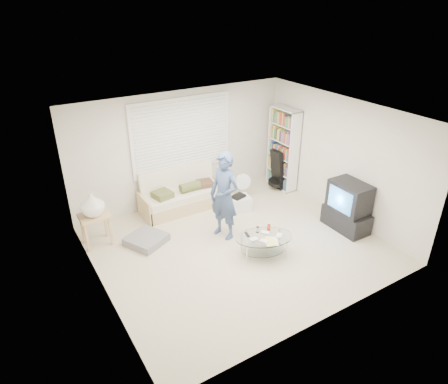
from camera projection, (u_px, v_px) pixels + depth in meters
ground at (237, 245)px, 7.55m from camera, size 5.00×5.00×0.00m
room_shell at (224, 157)px, 7.18m from camera, size 5.02×4.52×2.51m
window_blinds at (182, 135)px, 8.53m from camera, size 2.32×0.08×1.62m
futon_sofa at (182, 196)px, 8.73m from camera, size 1.86×0.75×0.91m
grey_floor_pillow at (146, 239)px, 7.60m from camera, size 0.87×0.87×0.15m
side_table at (93, 206)px, 7.25m from camera, size 0.55×0.44×1.09m
bookshelf at (283, 149)px, 9.41m from camera, size 0.31×0.82×1.95m
guitar_case at (277, 173)px, 9.51m from camera, size 0.35×0.36×0.98m
floor_fan at (242, 184)px, 9.12m from camera, size 0.38×0.25×0.61m
storage_bin at (238, 203)px, 8.71m from camera, size 0.57×0.44×0.36m
tv_unit at (348, 207)px, 7.88m from camera, size 0.52×0.93×1.01m
coffee_table at (264, 240)px, 7.14m from camera, size 1.21×0.98×0.51m
standing_person at (224, 196)px, 7.48m from camera, size 0.60×0.73×1.73m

